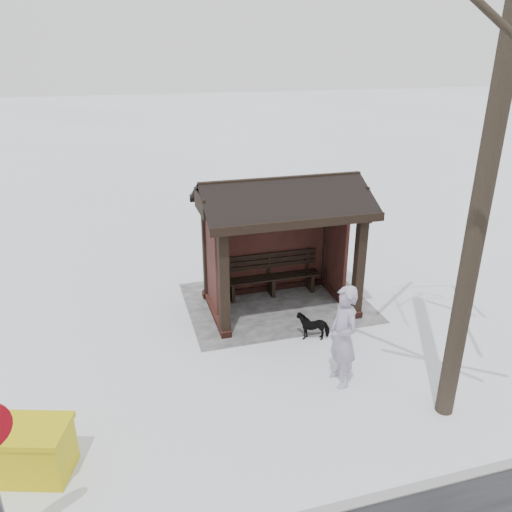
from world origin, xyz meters
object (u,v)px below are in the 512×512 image
Objects in this scene: grit_bin at (32,450)px; pedestrian at (343,337)px; dog at (313,325)px; bus_shelter at (279,216)px.

pedestrian is at bearing -154.00° from grit_bin.
bus_shelter is at bearing -158.10° from dog.
pedestrian reaches higher than grit_bin.
bus_shelter is at bearing -123.71° from grit_bin.
bus_shelter reaches higher than pedestrian.
grit_bin is at bearing -85.45° from pedestrian.
bus_shelter reaches higher than dog.
dog is at bearing 172.50° from pedestrian.
bus_shelter is 3.40m from pedestrian.
grit_bin is (5.04, 0.75, -0.54)m from pedestrian.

